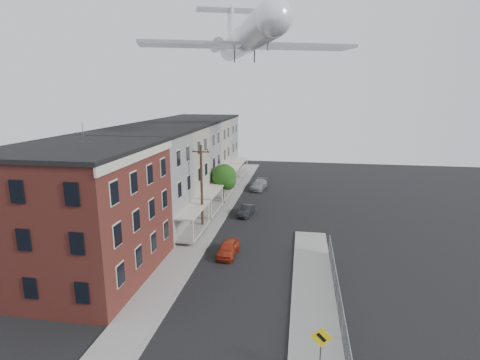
{
  "coord_description": "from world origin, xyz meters",
  "views": [
    {
      "loc": [
        4.3,
        -17.68,
        14.0
      ],
      "look_at": [
        0.1,
        7.55,
        8.04
      ],
      "focal_mm": 28.0,
      "sensor_mm": 36.0,
      "label": 1
    }
  ],
  "objects_px": {
    "car_mid": "(246,211)",
    "airplane": "(245,38)",
    "car_near": "(228,248)",
    "warning_sign": "(321,344)",
    "utility_pole": "(202,187)",
    "street_tree": "(225,178)",
    "car_far": "(259,185)"
  },
  "relations": [
    {
      "from": "car_mid",
      "to": "airplane",
      "type": "xyz_separation_m",
      "value": [
        -0.4,
        1.49,
        19.22
      ]
    },
    {
      "from": "warning_sign",
      "to": "car_mid",
      "type": "distance_m",
      "value": 25.81
    },
    {
      "from": "warning_sign",
      "to": "car_mid",
      "type": "height_order",
      "value": "warning_sign"
    },
    {
      "from": "warning_sign",
      "to": "car_far",
      "type": "bearing_deg",
      "value": 101.29
    },
    {
      "from": "warning_sign",
      "to": "car_far",
      "type": "relative_size",
      "value": 0.59
    },
    {
      "from": "utility_pole",
      "to": "street_tree",
      "type": "height_order",
      "value": "utility_pole"
    },
    {
      "from": "car_near",
      "to": "airplane",
      "type": "height_order",
      "value": "airplane"
    },
    {
      "from": "utility_pole",
      "to": "car_far",
      "type": "height_order",
      "value": "utility_pole"
    },
    {
      "from": "utility_pole",
      "to": "car_mid",
      "type": "height_order",
      "value": "utility_pole"
    },
    {
      "from": "street_tree",
      "to": "airplane",
      "type": "relative_size",
      "value": 0.2
    },
    {
      "from": "car_mid",
      "to": "airplane",
      "type": "height_order",
      "value": "airplane"
    },
    {
      "from": "car_near",
      "to": "car_far",
      "type": "distance_m",
      "value": 23.57
    },
    {
      "from": "utility_pole",
      "to": "car_mid",
      "type": "relative_size",
      "value": 2.5
    },
    {
      "from": "car_near",
      "to": "car_mid",
      "type": "xyz_separation_m",
      "value": [
        -0.06,
        11.18,
        -0.05
      ]
    },
    {
      "from": "car_far",
      "to": "airplane",
      "type": "distance_m",
      "value": 22.03
    },
    {
      "from": "street_tree",
      "to": "car_far",
      "type": "relative_size",
      "value": 1.1
    },
    {
      "from": "car_near",
      "to": "airplane",
      "type": "relative_size",
      "value": 0.15
    },
    {
      "from": "utility_pole",
      "to": "car_far",
      "type": "bearing_deg",
      "value": 78.11
    },
    {
      "from": "car_far",
      "to": "airplane",
      "type": "xyz_separation_m",
      "value": [
        -0.46,
        -10.91,
        19.13
      ]
    },
    {
      "from": "car_mid",
      "to": "car_far",
      "type": "bearing_deg",
      "value": 97.26
    },
    {
      "from": "car_mid",
      "to": "warning_sign",
      "type": "bearing_deg",
      "value": -65.63
    },
    {
      "from": "utility_pole",
      "to": "street_tree",
      "type": "xyz_separation_m",
      "value": [
        0.33,
        9.92,
        -1.22
      ]
    },
    {
      "from": "utility_pole",
      "to": "car_near",
      "type": "bearing_deg",
      "value": -55.49
    },
    {
      "from": "street_tree",
      "to": "warning_sign",
      "type": "bearing_deg",
      "value": -69.42
    },
    {
      "from": "utility_pole",
      "to": "car_near",
      "type": "xyz_separation_m",
      "value": [
        3.8,
        -5.53,
        -4.03
      ]
    },
    {
      "from": "street_tree",
      "to": "car_mid",
      "type": "distance_m",
      "value": 6.17
    },
    {
      "from": "utility_pole",
      "to": "airplane",
      "type": "height_order",
      "value": "airplane"
    },
    {
      "from": "warning_sign",
      "to": "utility_pole",
      "type": "xyz_separation_m",
      "value": [
        -11.2,
        19.03,
        2.79
      ]
    },
    {
      "from": "car_far",
      "to": "car_mid",
      "type": "bearing_deg",
      "value": -82.95
    },
    {
      "from": "utility_pole",
      "to": "car_near",
      "type": "relative_size",
      "value": 2.37
    },
    {
      "from": "airplane",
      "to": "car_mid",
      "type": "bearing_deg",
      "value": -74.93
    },
    {
      "from": "car_mid",
      "to": "airplane",
      "type": "relative_size",
      "value": 0.14
    }
  ]
}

